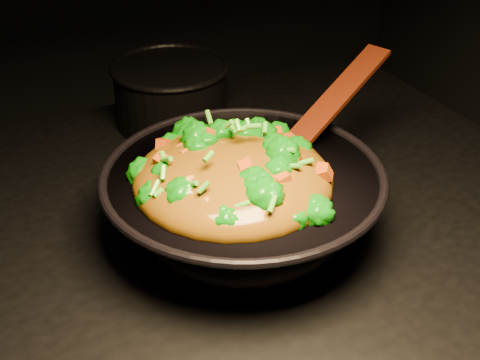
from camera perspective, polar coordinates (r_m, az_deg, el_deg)
name	(u,v)px	position (r m, az deg, el deg)	size (l,w,h in m)	color
wok	(243,207)	(0.97, 0.26, -2.28)	(0.39, 0.39, 0.11)	black
stir_fry	(233,153)	(0.90, -0.63, 2.34)	(0.28, 0.28, 0.10)	#0E6F07
spatula	(331,103)	(1.05, 7.78, 6.51)	(0.28, 0.04, 0.01)	#381304
back_pot	(171,94)	(1.30, -5.90, 7.33)	(0.21, 0.21, 0.12)	black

